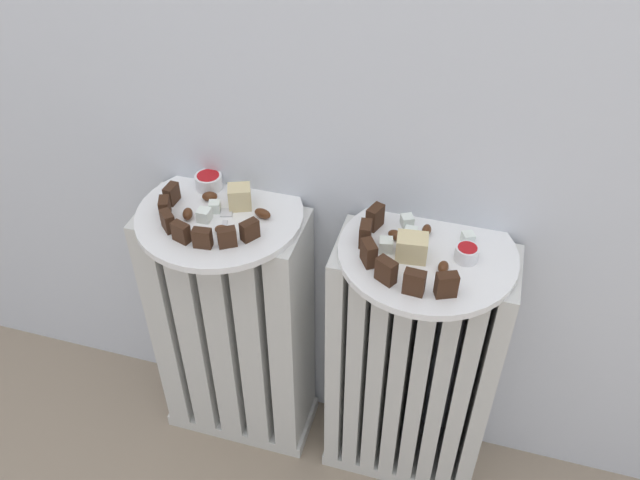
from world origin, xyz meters
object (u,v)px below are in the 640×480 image
Objects in this scene: fork at (225,224)px; radiator_right at (411,371)px; jam_bowl_left at (209,181)px; radiator_left at (234,332)px; plate_left at (220,215)px; plate_right at (427,253)px; jam_bowl_right at (467,253)px.

radiator_right is at bearing 5.03° from fork.
jam_bowl_left reaches higher than radiator_right.
jam_bowl_left is (-0.40, 0.06, 0.31)m from radiator_right.
plate_left is (0.00, 0.00, 0.29)m from radiator_left.
plate_right reaches higher than radiator_left.
jam_bowl_left is 1.31× the size of jam_bowl_right.
jam_bowl_left is (-0.40, 0.06, 0.02)m from plate_right.
radiator_left is 11.83× the size of jam_bowl_left.
jam_bowl_left is 0.47m from jam_bowl_right.
jam_bowl_left reaches higher than plate_left.
jam_bowl_left reaches higher than plate_right.
plate_left is at bearing 0.00° from radiator_left.
plate_left is at bearing 179.20° from jam_bowl_right.
jam_bowl_right is 0.39m from fork.
jam_bowl_left is 0.47× the size of fork.
radiator_right is 0.51m from jam_bowl_left.
plate_left is at bearing -54.01° from jam_bowl_left.
radiator_right is 0.46m from plate_left.
jam_bowl_right is at bearing -0.80° from radiator_left.
radiator_right is (0.36, 0.00, -0.00)m from radiator_left.
plate_left is 1.00× the size of plate_right.
radiator_right is 0.45m from fork.
jam_bowl_right reaches higher than plate_right.
jam_bowl_right reaches higher than radiator_right.
jam_bowl_left is at bearing 125.99° from radiator_left.
jam_bowl_left reaches higher than jam_bowl_right.
radiator_left is 0.46m from plate_right.
radiator_left is 0.30m from fork.
jam_bowl_right reaches higher than plate_left.
fork reaches higher than radiator_left.
plate_left is 0.04m from fork.
plate_right is at bearing 5.03° from fork.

